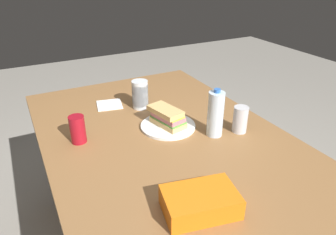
{
  "coord_description": "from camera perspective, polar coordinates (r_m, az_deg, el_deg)",
  "views": [
    {
      "loc": [
        -1.04,
        0.54,
        1.47
      ],
      "look_at": [
        0.11,
        -0.05,
        0.81
      ],
      "focal_mm": 33.46,
      "sensor_mm": 36.0,
      "label": 1
    }
  ],
  "objects": [
    {
      "name": "paper_plate",
      "position": [
        1.47,
        -0.0,
        -1.53
      ],
      "size": [
        0.26,
        0.26,
        0.01
      ],
      "primitive_type": "cylinder",
      "color": "white",
      "rests_on": "dining_table"
    },
    {
      "name": "chip_bag",
      "position": [
        1.01,
        5.88,
        -15.05
      ],
      "size": [
        0.19,
        0.26,
        0.07
      ],
      "primitive_type": "cube",
      "rotation": [
        0.0,
        0.0,
        4.51
      ],
      "color": "orange",
      "rests_on": "dining_table"
    },
    {
      "name": "soda_can_red",
      "position": [
        1.38,
        -16.14,
        -2.08
      ],
      "size": [
        0.07,
        0.07,
        0.12
      ],
      "primitive_type": "cylinder",
      "color": "maroon",
      "rests_on": "dining_table"
    },
    {
      "name": "water_bottle_tall",
      "position": [
        1.38,
        8.65,
        0.66
      ],
      "size": [
        0.07,
        0.07,
        0.22
      ],
      "color": "silver",
      "rests_on": "dining_table"
    },
    {
      "name": "plastic_cup_stack",
      "position": [
        1.64,
        -5.1,
        4.2
      ],
      "size": [
        0.08,
        0.08,
        0.15
      ],
      "color": "silver",
      "rests_on": "dining_table"
    },
    {
      "name": "soda_can_silver",
      "position": [
        1.45,
        13.02,
        -0.34
      ],
      "size": [
        0.07,
        0.07,
        0.12
      ],
      "primitive_type": "cylinder",
      "color": "silver",
      "rests_on": "dining_table"
    },
    {
      "name": "paper_napkin",
      "position": [
        1.72,
        -10.63,
        2.3
      ],
      "size": [
        0.15,
        0.15,
        0.01
      ],
      "primitive_type": "cube",
      "rotation": [
        0.0,
        0.0,
        1.37
      ],
      "color": "white",
      "rests_on": "dining_table"
    },
    {
      "name": "dining_table",
      "position": [
        1.42,
        0.17,
        -7.1
      ],
      "size": [
        1.62,
        1.02,
        0.76
      ],
      "color": "olive",
      "rests_on": "ground_plane"
    },
    {
      "name": "sandwich",
      "position": [
        1.45,
        -0.15,
        0.13
      ],
      "size": [
        0.2,
        0.14,
        0.08
      ],
      "color": "#DBB26B",
      "rests_on": "paper_plate"
    }
  ]
}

